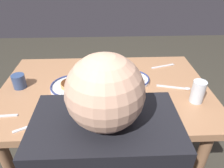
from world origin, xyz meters
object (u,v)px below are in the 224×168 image
at_px(fork_near, 35,125).
at_px(fork_far, 164,66).
at_px(drinking_glass, 199,93).
at_px(paper_napkin, 114,108).
at_px(plate_near_main, 134,79).
at_px(plate_center_pancakes, 71,86).
at_px(tea_spoon, 179,88).
at_px(coffee_mug, 20,81).

relative_size(fork_near, fork_far, 0.98).
relative_size(drinking_glass, paper_napkin, 0.85).
distance_m(plate_near_main, plate_center_pancakes, 0.40).
distance_m(plate_center_pancakes, paper_napkin, 0.32).
bearing_deg(plate_center_pancakes, drinking_glass, 167.25).
bearing_deg(fork_near, fork_far, -143.39).
distance_m(plate_center_pancakes, drinking_glass, 0.73).
xyz_separation_m(paper_napkin, tea_spoon, (-0.41, -0.18, 0.00)).
bearing_deg(drinking_glass, fork_far, -79.33).
bearing_deg(tea_spoon, plate_near_main, -20.15).
distance_m(drinking_glass, paper_napkin, 0.47).
relative_size(coffee_mug, fork_far, 0.59).
bearing_deg(paper_napkin, tea_spoon, -156.36).
distance_m(plate_near_main, drinking_glass, 0.39).
distance_m(drinking_glass, fork_near, 0.86).
bearing_deg(fork_near, plate_center_pancakes, -113.32).
xyz_separation_m(paper_napkin, fork_far, (-0.38, -0.46, 0.00)).
bearing_deg(tea_spoon, paper_napkin, 23.64).
height_order(plate_near_main, fork_near, plate_near_main).
height_order(fork_far, tea_spoon, tea_spoon).
bearing_deg(fork_far, plate_center_pancakes, 21.85).
xyz_separation_m(plate_near_main, coffee_mug, (0.70, 0.04, 0.03)).
distance_m(paper_napkin, fork_far, 0.60).
relative_size(coffee_mug, paper_napkin, 0.70).
height_order(fork_near, fork_far, same).
distance_m(fork_near, fork_far, 0.96).
bearing_deg(paper_napkin, fork_near, 15.94).
relative_size(drinking_glass, tea_spoon, 0.64).
bearing_deg(plate_near_main, paper_napkin, 62.35).
height_order(coffee_mug, paper_napkin, coffee_mug).
bearing_deg(fork_near, drinking_glass, -169.49).
bearing_deg(fork_far, fork_near, 36.61).
height_order(plate_center_pancakes, coffee_mug, coffee_mug).
bearing_deg(plate_near_main, fork_far, -142.09).
xyz_separation_m(plate_center_pancakes, fork_far, (-0.63, -0.25, -0.01)).
xyz_separation_m(plate_center_pancakes, drinking_glass, (-0.71, 0.16, 0.04)).
bearing_deg(drinking_glass, coffee_mug, -10.31).
xyz_separation_m(plate_near_main, paper_napkin, (0.14, 0.27, -0.01)).
xyz_separation_m(plate_center_pancakes, fork_near, (0.14, 0.32, -0.01)).
xyz_separation_m(plate_near_main, plate_center_pancakes, (0.39, 0.07, 0.00)).
xyz_separation_m(drinking_glass, paper_napkin, (0.46, 0.05, -0.06)).
distance_m(coffee_mug, fork_near, 0.39).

